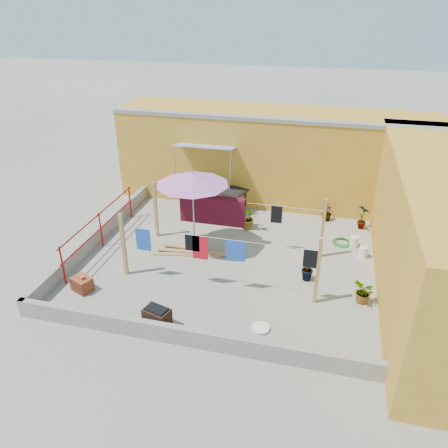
% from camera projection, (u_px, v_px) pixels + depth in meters
% --- Properties ---
extents(ground, '(80.00, 80.00, 0.00)m').
position_uv_depth(ground, '(229.00, 259.00, 12.46)').
color(ground, '#9E998E').
rests_on(ground, ground).
extents(wall_back, '(11.00, 3.27, 3.21)m').
position_uv_depth(wall_back, '(274.00, 155.00, 15.65)').
color(wall_back, '#BD8C29').
rests_on(wall_back, ground).
extents(wall_right, '(2.40, 9.00, 3.20)m').
position_uv_depth(wall_right, '(437.00, 231.00, 10.58)').
color(wall_right, '#BD8C29').
rests_on(wall_right, ground).
extents(parapet_front, '(8.30, 0.16, 0.44)m').
position_uv_depth(parapet_front, '(189.00, 337.00, 9.28)').
color(parapet_front, gray).
rests_on(parapet_front, ground).
extents(parapet_left, '(0.16, 7.30, 0.44)m').
position_uv_depth(parapet_left, '(99.00, 235.00, 13.25)').
color(parapet_left, gray).
rests_on(parapet_left, ground).
extents(red_railing, '(0.05, 4.20, 1.10)m').
position_uv_depth(red_railing, '(100.00, 225.00, 12.80)').
color(red_railing, '#9B0F0F').
rests_on(red_railing, ground).
extents(clothesline_rig, '(5.09, 2.35, 1.80)m').
position_uv_depth(clothesline_rig, '(215.00, 215.00, 12.56)').
color(clothesline_rig, tan).
rests_on(clothesline_rig, ground).
extents(patio_umbrella, '(2.56, 2.56, 2.46)m').
position_uv_depth(patio_umbrella, '(192.00, 179.00, 11.96)').
color(patio_umbrella, gray).
rests_on(patio_umbrella, ground).
extents(outdoor_table, '(1.90, 1.38, 0.80)m').
position_uv_depth(outdoor_table, '(222.00, 190.00, 15.11)').
color(outdoor_table, black).
rests_on(outdoor_table, ground).
extents(brick_stack, '(0.61, 0.53, 0.44)m').
position_uv_depth(brick_stack, '(82.00, 284.00, 11.05)').
color(brick_stack, '#9B4123').
rests_on(brick_stack, ground).
extents(lumber_pile, '(2.12, 0.60, 0.13)m').
position_uv_depth(lumber_pile, '(191.00, 252.00, 12.69)').
color(lumber_pile, tan).
rests_on(lumber_pile, ground).
extents(brazier, '(0.66, 0.53, 0.52)m').
position_uv_depth(brazier, '(157.00, 318.00, 9.78)').
color(brazier, black).
rests_on(brazier, ground).
extents(white_basin, '(0.44, 0.44, 0.08)m').
position_uv_depth(white_basin, '(260.00, 328.00, 9.80)').
color(white_basin, silver).
rests_on(white_basin, ground).
extents(water_jug_a, '(0.24, 0.24, 0.38)m').
position_uv_depth(water_jug_a, '(354.00, 242.00, 13.02)').
color(water_jug_a, silver).
rests_on(water_jug_a, ground).
extents(water_jug_b, '(0.24, 0.24, 0.38)m').
position_uv_depth(water_jug_b, '(363.00, 252.00, 12.48)').
color(water_jug_b, silver).
rests_on(water_jug_b, ground).
extents(green_hose, '(0.57, 0.57, 0.08)m').
position_uv_depth(green_hose, '(342.00, 242.00, 13.24)').
color(green_hose, '#176921').
rests_on(green_hose, ground).
extents(plant_back_a, '(0.72, 0.64, 0.74)m').
position_uv_depth(plant_back_a, '(248.00, 218.00, 13.98)').
color(plant_back_a, '#195518').
rests_on(plant_back_a, ground).
extents(plant_back_b, '(0.43, 0.43, 0.59)m').
position_uv_depth(plant_back_b, '(327.00, 212.00, 14.51)').
color(plant_back_b, '#195518').
rests_on(plant_back_b, ground).
extents(plant_right_a, '(0.54, 0.53, 0.86)m').
position_uv_depth(plant_right_a, '(363.00, 217.00, 13.92)').
color(plant_right_a, '#195518').
rests_on(plant_right_a, ground).
extents(plant_right_b, '(0.40, 0.45, 0.70)m').
position_uv_depth(plant_right_b, '(307.00, 269.00, 11.36)').
color(plant_right_b, '#195518').
rests_on(plant_right_b, ground).
extents(plant_right_c, '(0.59, 0.64, 0.61)m').
position_uv_depth(plant_right_c, '(364.00, 292.00, 10.54)').
color(plant_right_c, '#195518').
rests_on(plant_right_c, ground).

